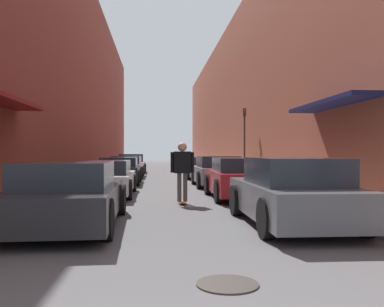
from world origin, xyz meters
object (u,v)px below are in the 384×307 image
parked_car_right_1 (239,178)px  parked_car_left_3 (127,167)px  parked_car_right_3 (204,168)px  parked_car_left_4 (131,164)px  parked_car_left_0 (69,195)px  parked_car_left_2 (120,171)px  parked_car_right_0 (292,193)px  skateboarder (182,166)px  parked_car_right_2 (217,172)px  parked_car_left_1 (105,178)px  traffic_light (244,135)px  manhole_cover (227,284)px

parked_car_right_1 → parked_car_left_3: bearing=110.4°
parked_car_right_3 → parked_car_left_4: bearing=121.8°
parked_car_left_0 → parked_car_left_2: (0.07, 11.21, -0.02)m
parked_car_left_2 → parked_car_right_0: bearing=-69.1°
parked_car_right_1 → skateboarder: 2.32m
parked_car_left_4 → parked_car_right_2: size_ratio=1.12×
parked_car_left_1 → parked_car_left_2: 5.23m
parked_car_left_3 → skateboarder: size_ratio=2.52×
traffic_light → parked_car_right_3: bearing=-176.1°
parked_car_right_0 → parked_car_right_1: 5.00m
parked_car_left_4 → manhole_cover: bearing=-84.6°
parked_car_right_0 → parked_car_right_3: size_ratio=1.02×
parked_car_left_4 → traffic_light: 9.83m
traffic_light → parked_car_left_2: bearing=-149.0°
parked_car_left_3 → traffic_light: bearing=-9.5°
parked_car_left_1 → parked_car_right_2: size_ratio=1.15×
parked_car_left_0 → parked_car_left_1: bearing=89.8°
parked_car_right_3 → manhole_cover: 19.11m
parked_car_right_0 → parked_car_right_1: (-0.08, 5.00, -0.02)m
parked_car_left_3 → traffic_light: traffic_light is taller
parked_car_right_0 → parked_car_right_1: size_ratio=1.09×
parked_car_right_0 → parked_car_left_3: bearing=104.8°
parked_car_left_2 → parked_car_right_1: (4.29, -6.46, 0.03)m
parked_car_right_0 → parked_car_right_3: parked_car_right_0 is taller
parked_car_left_1 → parked_car_right_2: bearing=38.8°
parked_car_left_2 → parked_car_right_2: size_ratio=1.03×
parked_car_right_2 → parked_car_left_4: bearing=108.9°
parked_car_left_1 → parked_car_right_0: 7.64m
parked_car_left_4 → parked_car_right_3: (4.38, -7.08, -0.04)m
parked_car_right_3 → traffic_light: bearing=3.9°
parked_car_left_0 → parked_car_left_4: parked_car_left_4 is taller
parked_car_left_3 → parked_car_right_0: 17.15m
manhole_cover → parked_car_right_1: bearing=77.9°
parked_car_left_3 → parked_car_right_0: (4.38, -16.59, 0.04)m
parked_car_left_0 → parked_car_right_0: 4.45m
parked_car_right_2 → parked_car_left_3: bearing=121.9°
parked_car_right_1 → traffic_light: 10.89m
parked_car_left_3 → parked_car_left_4: size_ratio=0.99×
parked_car_right_0 → skateboarder: size_ratio=2.53×
parked_car_left_0 → parked_car_left_3: bearing=89.8°
parked_car_left_2 → parked_car_left_4: 10.94m
parked_car_left_0 → parked_car_right_3: parked_car_left_0 is taller
parked_car_left_2 → skateboarder: bearing=-72.7°
parked_car_left_3 → parked_car_right_3: 4.52m
parked_car_left_1 → parked_car_right_1: 4.51m
skateboarder → parked_car_left_0: bearing=-125.4°
parked_car_left_1 → parked_car_right_3: 10.08m
parked_car_right_2 → skateboarder: skateboarder is taller
parked_car_left_2 → parked_car_right_0: 12.26m
parked_car_left_1 → parked_car_right_0: parked_car_right_0 is taller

